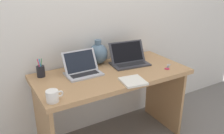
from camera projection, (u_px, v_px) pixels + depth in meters
back_wall at (93, 15)px, 2.23m from camera, size 4.40×0.04×2.40m
desk at (112, 89)px, 2.16m from camera, size 1.37×0.65×0.75m
laptop_left at (82, 68)px, 2.05m from camera, size 0.30×0.22×0.20m
laptop_right at (129, 58)px, 2.28m from camera, size 0.38×0.26×0.21m
green_vase at (98, 53)px, 2.28m from camera, size 0.19×0.19×0.24m
notebook_stack at (133, 81)px, 1.90m from camera, size 0.21×0.22×0.02m
coffee_mug at (53, 96)px, 1.61m from camera, size 0.12×0.09×0.08m
pen_cup at (41, 71)px, 1.99m from camera, size 0.07×0.07×0.16m
scissors at (167, 68)px, 2.19m from camera, size 0.13×0.12×0.01m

